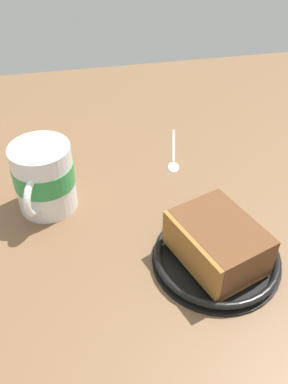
{
  "coord_description": "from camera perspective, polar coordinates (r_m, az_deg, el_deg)",
  "views": [
    {
      "loc": [
        -41.67,
        12.16,
        42.51
      ],
      "look_at": [
        4.04,
        2.95,
        3.0
      ],
      "focal_mm": 38.93,
      "sensor_mm": 36.0,
      "label": 1
    }
  ],
  "objects": [
    {
      "name": "ground_plane",
      "position": [
        0.61,
        3.45,
        -4.9
      ],
      "size": [
        111.94,
        111.94,
        2.03
      ],
      "primitive_type": "cube",
      "color": "brown"
    },
    {
      "name": "small_plate",
      "position": [
        0.56,
        9.88,
        -8.79
      ],
      "size": [
        16.87,
        16.87,
        1.75
      ],
      "color": "black",
      "rests_on": "ground_plane"
    },
    {
      "name": "cake_slice",
      "position": [
        0.54,
        10.0,
        -6.86
      ],
      "size": [
        13.78,
        12.18,
        5.87
      ],
      "color": "#9E662D",
      "rests_on": "small_plate"
    },
    {
      "name": "tea_mug",
      "position": [
        0.62,
        -13.57,
        2.07
      ],
      "size": [
        11.25,
        8.81,
        10.46
      ],
      "color": "white",
      "rests_on": "ground_plane"
    },
    {
      "name": "teaspoon",
      "position": [
        0.73,
        4.05,
        4.68
      ],
      "size": [
        13.12,
        4.53,
        0.8
      ],
      "color": "silver",
      "rests_on": "ground_plane"
    }
  ]
}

